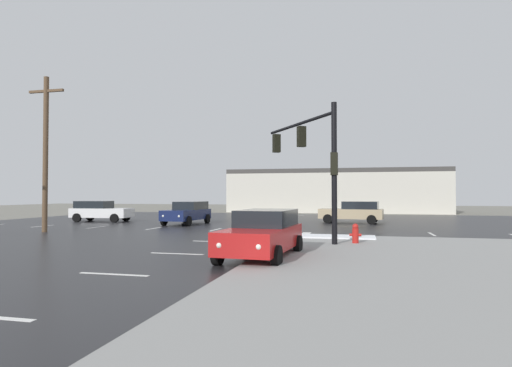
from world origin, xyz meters
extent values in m
plane|color=slate|center=(0.00, 0.00, 0.00)|extent=(120.00, 120.00, 0.00)
cube|color=#232326|center=(0.00, 0.00, 0.01)|extent=(44.00, 44.00, 0.02)
cube|color=white|center=(5.00, -4.00, 0.17)|extent=(4.00, 1.60, 0.06)
cube|color=silver|center=(0.00, -14.00, 0.02)|extent=(2.00, 0.15, 0.01)
cube|color=silver|center=(0.00, -10.00, 0.02)|extent=(2.00, 0.15, 0.01)
cube|color=silver|center=(0.00, -6.00, 0.02)|extent=(2.00, 0.15, 0.01)
cube|color=silver|center=(0.00, -2.00, 0.02)|extent=(2.00, 0.15, 0.01)
cube|color=silver|center=(0.00, 2.00, 0.02)|extent=(2.00, 0.15, 0.01)
cube|color=silver|center=(0.00, 6.00, 0.02)|extent=(2.00, 0.15, 0.01)
cube|color=silver|center=(0.00, 10.00, 0.02)|extent=(2.00, 0.15, 0.01)
cube|color=silver|center=(0.00, 14.00, 0.02)|extent=(2.00, 0.15, 0.01)
cube|color=silver|center=(0.00, 18.00, 0.02)|extent=(2.00, 0.15, 0.01)
cube|color=silver|center=(-14.00, 0.00, 0.02)|extent=(0.15, 2.00, 0.01)
cube|color=silver|center=(-10.00, 0.00, 0.02)|extent=(0.15, 2.00, 0.01)
cube|color=silver|center=(-6.00, 0.00, 0.02)|extent=(0.15, 2.00, 0.01)
cube|color=silver|center=(-2.00, 0.00, 0.02)|extent=(0.15, 2.00, 0.01)
cube|color=silver|center=(2.00, 0.00, 0.02)|extent=(0.15, 2.00, 0.01)
cube|color=silver|center=(6.00, 0.00, 0.02)|extent=(0.15, 2.00, 0.01)
cube|color=silver|center=(10.00, 0.00, 0.02)|extent=(0.15, 2.00, 0.01)
cube|color=silver|center=(3.50, -4.00, 0.02)|extent=(0.45, 7.00, 0.01)
cylinder|color=black|center=(5.32, -6.81, 2.98)|extent=(0.22, 0.22, 5.67)
cylinder|color=black|center=(3.53, -4.23, 5.41)|extent=(3.70, 5.24, 0.14)
cube|color=black|center=(3.71, -4.49, 4.79)|extent=(0.46, 0.44, 0.95)
sphere|color=#19D833|center=(3.62, -4.36, 5.07)|extent=(0.20, 0.20, 0.20)
cube|color=black|center=(2.09, -2.17, 4.79)|extent=(0.46, 0.44, 0.95)
sphere|color=#19D833|center=(2.00, -2.04, 5.07)|extent=(0.20, 0.20, 0.20)
cube|color=black|center=(5.32, -6.81, 3.34)|extent=(0.28, 0.36, 0.90)
cylinder|color=red|center=(6.12, -6.20, 0.44)|extent=(0.26, 0.26, 0.60)
sphere|color=red|center=(6.12, -6.20, 0.81)|extent=(0.25, 0.25, 0.25)
cylinder|color=red|center=(5.94, -6.20, 0.47)|extent=(0.12, 0.11, 0.11)
cylinder|color=red|center=(6.30, -6.20, 0.47)|extent=(0.12, 0.11, 0.11)
cube|color=beige|center=(3.60, 27.69, 2.26)|extent=(24.86, 8.00, 4.52)
cube|color=#3F3D3A|center=(3.60, 27.69, 4.77)|extent=(24.86, 8.00, 0.50)
cube|color=#141E47|center=(-5.46, 3.82, 0.70)|extent=(2.09, 4.61, 0.70)
cube|color=black|center=(-5.41, 4.49, 1.33)|extent=(1.81, 2.58, 0.55)
cylinder|color=black|center=(-4.66, 2.23, 0.35)|extent=(0.26, 0.67, 0.66)
cylinder|color=black|center=(-6.46, 2.35, 0.35)|extent=(0.26, 0.67, 0.66)
cylinder|color=black|center=(-4.46, 5.29, 0.35)|extent=(0.26, 0.67, 0.66)
cylinder|color=black|center=(-6.26, 5.40, 0.35)|extent=(0.26, 0.67, 0.66)
sphere|color=white|center=(-5.03, 1.59, 0.70)|extent=(0.18, 0.18, 0.18)
sphere|color=white|center=(-6.18, 1.66, 0.70)|extent=(0.18, 0.18, 0.18)
cube|color=#B21919|center=(3.18, -10.53, 0.70)|extent=(2.07, 4.60, 0.70)
cube|color=black|center=(3.22, -9.85, 1.33)|extent=(1.80, 2.57, 0.55)
cylinder|color=black|center=(3.99, -12.11, 0.35)|extent=(0.26, 0.67, 0.66)
cylinder|color=black|center=(2.19, -12.00, 0.35)|extent=(0.26, 0.67, 0.66)
cylinder|color=black|center=(4.17, -9.06, 0.35)|extent=(0.26, 0.67, 0.66)
cylinder|color=black|center=(2.38, -8.95, 0.35)|extent=(0.26, 0.67, 0.66)
sphere|color=white|center=(3.62, -12.76, 0.70)|extent=(0.18, 0.18, 0.18)
sphere|color=white|center=(2.47, -12.69, 0.70)|extent=(0.18, 0.18, 0.18)
cube|color=white|center=(-12.94, 5.05, 0.70)|extent=(4.60, 2.07, 0.70)
cube|color=black|center=(-13.61, 5.01, 1.33)|extent=(2.57, 1.80, 0.55)
cylinder|color=black|center=(-11.47, 6.04, 0.35)|extent=(0.67, 0.26, 0.66)
cylinder|color=black|center=(-11.36, 4.25, 0.35)|extent=(0.67, 0.26, 0.66)
cylinder|color=black|center=(-14.52, 5.86, 0.35)|extent=(0.67, 0.26, 0.66)
cylinder|color=black|center=(-14.41, 4.06, 0.35)|extent=(0.67, 0.26, 0.66)
sphere|color=white|center=(-10.78, 5.76, 0.70)|extent=(0.18, 0.18, 0.18)
sphere|color=white|center=(-10.71, 4.61, 0.70)|extent=(0.18, 0.18, 0.18)
cube|color=tan|center=(5.70, 7.81, 0.70)|extent=(4.68, 2.30, 0.70)
cube|color=black|center=(6.37, 7.73, 1.33)|extent=(2.65, 1.93, 0.55)
cylinder|color=black|center=(4.07, 7.09, 0.35)|extent=(0.68, 0.29, 0.66)
cylinder|color=black|center=(4.28, 8.87, 0.35)|extent=(0.68, 0.29, 0.66)
cylinder|color=black|center=(7.11, 6.74, 0.35)|extent=(0.68, 0.29, 0.66)
cylinder|color=black|center=(7.32, 8.53, 0.35)|extent=(0.68, 0.29, 0.66)
sphere|color=white|center=(3.45, 7.48, 0.70)|extent=(0.18, 0.18, 0.18)
sphere|color=white|center=(3.58, 8.63, 0.70)|extent=(0.18, 0.18, 0.18)
cylinder|color=brown|center=(-10.76, -3.71, 4.36)|extent=(0.28, 0.28, 8.71)
cube|color=brown|center=(-10.76, -3.71, 7.91)|extent=(2.20, 0.14, 0.14)
camera|label=1|loc=(6.27, -24.08, 2.13)|focal=29.98mm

